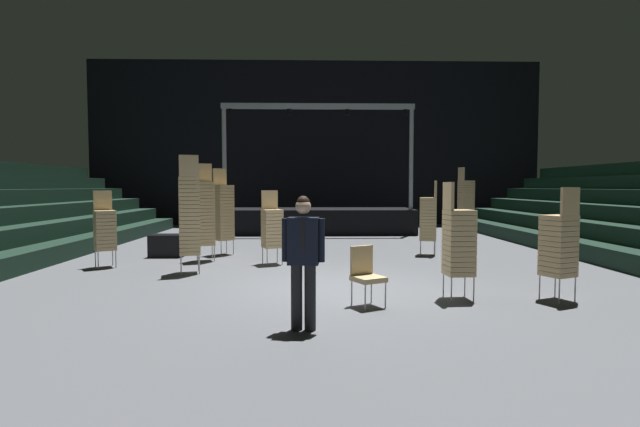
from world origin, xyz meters
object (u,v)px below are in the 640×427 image
object	(u,v)px
chair_stack_front_right	(189,215)
loose_chair_near_man	(366,272)
chair_stack_mid_right	(223,212)
chair_stack_rear_centre	(466,204)
chair_stack_mid_left	(205,212)
chair_stack_aisle_left	(559,244)
chair_stack_rear_right	(105,229)
equipment_road_case	(168,245)
chair_stack_rear_left	(459,241)
stage_riser	(318,218)
man_with_tie	(303,254)
chair_stack_front_left	(272,227)
chair_stack_mid_centre	(428,218)

from	to	relation	value
chair_stack_front_right	loose_chair_near_man	bearing A→B (deg)	-55.71
chair_stack_mid_right	chair_stack_rear_centre	bearing A→B (deg)	165.16
chair_stack_mid_left	chair_stack_aisle_left	xyz separation A→B (m)	(6.76, -4.46, -0.29)
chair_stack_mid_right	chair_stack_rear_right	distance (m)	3.18
equipment_road_case	chair_stack_rear_left	bearing A→B (deg)	-39.11
stage_riser	chair_stack_aisle_left	xyz separation A→B (m)	(3.75, -11.80, 0.35)
man_with_tie	chair_stack_front_left	xyz separation A→B (m)	(-0.81, 5.49, -0.11)
chair_stack_mid_centre	equipment_road_case	xyz separation A→B (m)	(-7.10, -0.12, -0.73)
chair_stack_front_left	chair_stack_mid_right	size ratio (longest dim) A/B	0.75
chair_stack_front_right	chair_stack_rear_left	xyz separation A→B (m)	(5.10, -2.60, -0.29)
loose_chair_near_man	chair_stack_aisle_left	bearing A→B (deg)	157.70
chair_stack_front_right	chair_stack_mid_centre	bearing A→B (deg)	9.31
chair_stack_mid_centre	chair_stack_rear_centre	world-z (taller)	chair_stack_rear_centre
man_with_tie	chair_stack_mid_centre	world-z (taller)	chair_stack_mid_centre
chair_stack_mid_centre	chair_stack_aisle_left	bearing A→B (deg)	-159.23
chair_stack_aisle_left	equipment_road_case	world-z (taller)	chair_stack_aisle_left
stage_riser	man_with_tie	bearing A→B (deg)	-92.03
loose_chair_near_man	chair_stack_rear_left	bearing A→B (deg)	167.44
stage_riser	chair_stack_front_left	distance (m)	8.01
man_with_tie	chair_stack_front_left	size ratio (longest dim) A/B	0.99
chair_stack_front_right	chair_stack_front_left	bearing A→B (deg)	19.71
chair_stack_mid_left	chair_stack_rear_right	bearing A→B (deg)	4.69
chair_stack_rear_right	chair_stack_mid_right	bearing A→B (deg)	-171.48
chair_stack_rear_centre	stage_riser	bearing A→B (deg)	-127.34
chair_stack_front_right	equipment_road_case	bearing A→B (deg)	100.63
equipment_road_case	loose_chair_near_man	xyz separation A→B (m)	(4.70, -5.55, 0.24)
man_with_tie	chair_stack_rear_right	size ratio (longest dim) A/B	0.99
man_with_tie	chair_stack_rear_right	world-z (taller)	chair_stack_rear_right
chair_stack_rear_left	loose_chair_near_man	size ratio (longest dim) A/B	2.08
man_with_tie	loose_chair_near_man	distance (m)	1.68
stage_riser	chair_stack_mid_centre	size ratio (longest dim) A/B	3.74
chair_stack_mid_left	chair_stack_mid_centre	world-z (taller)	chair_stack_mid_left
chair_stack_rear_left	chair_stack_rear_centre	distance (m)	9.50
chair_stack_front_left	chair_stack_mid_left	size ratio (longest dim) A/B	0.73
chair_stack_mid_centre	chair_stack_front_right	bearing A→B (deg)	126.02
chair_stack_mid_right	chair_stack_rear_left	world-z (taller)	chair_stack_mid_right
man_with_tie	chair_stack_front_right	distance (m)	5.00
chair_stack_aisle_left	loose_chair_near_man	distance (m)	3.28
chair_stack_mid_right	chair_stack_front_right	bearing A→B (deg)	46.32
equipment_road_case	chair_stack_mid_right	bearing A→B (deg)	13.32
chair_stack_front_left	chair_stack_aisle_left	world-z (taller)	chair_stack_aisle_left
man_with_tie	chair_stack_mid_left	bearing A→B (deg)	-60.28
man_with_tie	chair_stack_mid_centre	bearing A→B (deg)	-108.96
stage_riser	chair_stack_front_right	world-z (taller)	stage_riser
chair_stack_mid_centre	chair_stack_rear_left	xyz separation A→B (m)	(-0.80, -5.24, -0.04)
chair_stack_mid_right	loose_chair_near_man	bearing A→B (deg)	80.07
stage_riser	chair_stack_rear_centre	xyz separation A→B (m)	(5.18, -2.69, 0.69)
equipment_road_case	stage_riser	bearing A→B (deg)	57.39
chair_stack_mid_left	chair_stack_front_left	bearing A→B (deg)	143.25
chair_stack_aisle_left	loose_chair_near_man	size ratio (longest dim) A/B	1.99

